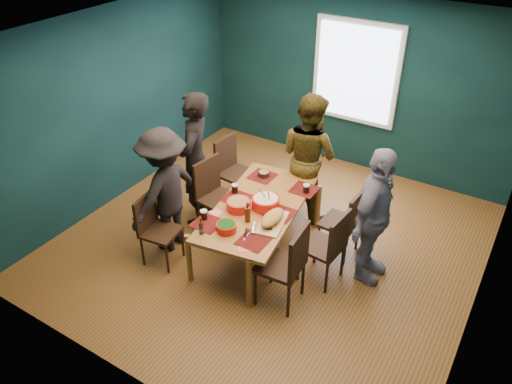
# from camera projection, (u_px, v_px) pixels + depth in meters

# --- Properties ---
(room) EXTENTS (5.01, 5.01, 2.71)m
(room) POSITION_uv_depth(u_px,v_px,m) (284.00, 141.00, 6.00)
(room) COLOR brown
(room) RESTS_ON ground
(dining_table) EXTENTS (1.21, 1.99, 0.71)m
(dining_table) POSITION_uv_depth(u_px,v_px,m) (258.00, 210.00, 6.04)
(dining_table) COLOR #96632D
(dining_table) RESTS_ON floor
(chair_left_far) EXTENTS (0.50, 0.50, 1.00)m
(chair_left_far) POSITION_uv_depth(u_px,v_px,m) (232.00, 166.00, 7.06)
(chair_left_far) COLOR black
(chair_left_far) RESTS_ON floor
(chair_left_mid) EXTENTS (0.52, 0.52, 1.02)m
(chair_left_mid) POSITION_uv_depth(u_px,v_px,m) (214.00, 190.00, 6.51)
(chair_left_mid) COLOR black
(chair_left_mid) RESTS_ON floor
(chair_left_near) EXTENTS (0.46, 0.46, 0.91)m
(chair_left_near) POSITION_uv_depth(u_px,v_px,m) (154.00, 224.00, 5.99)
(chair_left_near) COLOR black
(chair_left_near) RESTS_ON floor
(chair_right_far) EXTENTS (0.44, 0.44, 0.94)m
(chair_right_far) POSITION_uv_depth(u_px,v_px,m) (347.00, 219.00, 6.05)
(chair_right_far) COLOR black
(chair_right_far) RESTS_ON floor
(chair_right_mid) EXTENTS (0.47, 0.47, 0.97)m
(chair_right_mid) POSITION_uv_depth(u_px,v_px,m) (330.00, 243.00, 5.64)
(chair_right_mid) COLOR black
(chair_right_mid) RESTS_ON floor
(chair_right_near) EXTENTS (0.50, 0.50, 1.03)m
(chair_right_near) POSITION_uv_depth(u_px,v_px,m) (289.00, 261.00, 5.32)
(chair_right_near) COLOR black
(chair_right_near) RESTS_ON floor
(person_far_left) EXTENTS (0.67, 0.80, 1.86)m
(person_far_left) POSITION_uv_depth(u_px,v_px,m) (195.00, 160.00, 6.50)
(person_far_left) COLOR black
(person_far_left) RESTS_ON floor
(person_back) EXTENTS (1.02, 0.89, 1.77)m
(person_back) POSITION_uv_depth(u_px,v_px,m) (309.00, 156.00, 6.69)
(person_back) COLOR black
(person_back) RESTS_ON floor
(person_right) EXTENTS (0.45, 1.01, 1.71)m
(person_right) POSITION_uv_depth(u_px,v_px,m) (374.00, 217.00, 5.57)
(person_right) COLOR silver
(person_right) RESTS_ON floor
(person_near_left) EXTENTS (0.67, 1.10, 1.65)m
(person_near_left) POSITION_uv_depth(u_px,v_px,m) (165.00, 191.00, 6.08)
(person_near_left) COLOR black
(person_near_left) RESTS_ON floor
(bowl_salad) EXTENTS (0.29, 0.29, 0.12)m
(bowl_salad) POSITION_uv_depth(u_px,v_px,m) (238.00, 205.00, 5.91)
(bowl_salad) COLOR red
(bowl_salad) RESTS_ON dining_table
(bowl_dumpling) EXTENTS (0.33, 0.33, 0.31)m
(bowl_dumpling) POSITION_uv_depth(u_px,v_px,m) (266.00, 202.00, 5.93)
(bowl_dumpling) COLOR red
(bowl_dumpling) RESTS_ON dining_table
(bowl_herbs) EXTENTS (0.23, 0.23, 0.10)m
(bowl_herbs) POSITION_uv_depth(u_px,v_px,m) (226.00, 227.00, 5.56)
(bowl_herbs) COLOR red
(bowl_herbs) RESTS_ON dining_table
(cutting_board) EXTENTS (0.37, 0.66, 0.14)m
(cutting_board) POSITION_uv_depth(u_px,v_px,m) (272.00, 219.00, 5.67)
(cutting_board) COLOR tan
(cutting_board) RESTS_ON dining_table
(small_bowl) EXTENTS (0.15, 0.15, 0.06)m
(small_bowl) POSITION_uv_depth(u_px,v_px,m) (264.00, 174.00, 6.56)
(small_bowl) COLOR black
(small_bowl) RESTS_ON dining_table
(beer_bottle_a) EXTENTS (0.06, 0.06, 0.22)m
(beer_bottle_a) POSITION_uv_depth(u_px,v_px,m) (201.00, 228.00, 5.51)
(beer_bottle_a) COLOR #461E0C
(beer_bottle_a) RESTS_ON dining_table
(beer_bottle_b) EXTENTS (0.07, 0.07, 0.26)m
(beer_bottle_b) POSITION_uv_depth(u_px,v_px,m) (248.00, 214.00, 5.68)
(beer_bottle_b) COLOR #461E0C
(beer_bottle_b) RESTS_ON dining_table
(cola_glass_a) EXTENTS (0.08, 0.08, 0.12)m
(cola_glass_a) POSITION_uv_depth(u_px,v_px,m) (204.00, 214.00, 5.74)
(cola_glass_a) COLOR black
(cola_glass_a) RESTS_ON dining_table
(cola_glass_b) EXTENTS (0.07, 0.07, 0.09)m
(cola_glass_b) POSITION_uv_depth(u_px,v_px,m) (270.00, 227.00, 5.57)
(cola_glass_b) COLOR black
(cola_glass_b) RESTS_ON dining_table
(cola_glass_c) EXTENTS (0.08, 0.08, 0.11)m
(cola_glass_c) POSITION_uv_depth(u_px,v_px,m) (306.00, 188.00, 6.21)
(cola_glass_c) COLOR black
(cola_glass_c) RESTS_ON dining_table
(cola_glass_d) EXTENTS (0.08, 0.08, 0.12)m
(cola_glass_d) POSITION_uv_depth(u_px,v_px,m) (235.00, 188.00, 6.21)
(cola_glass_d) COLOR black
(cola_glass_d) RESTS_ON dining_table
(napkin_a) EXTENTS (0.16, 0.16, 0.00)m
(napkin_a) POSITION_uv_depth(u_px,v_px,m) (283.00, 213.00, 5.87)
(napkin_a) COLOR #E97062
(napkin_a) RESTS_ON dining_table
(napkin_b) EXTENTS (0.18, 0.18, 0.00)m
(napkin_b) POSITION_uv_depth(u_px,v_px,m) (216.00, 213.00, 5.87)
(napkin_b) COLOR #E97062
(napkin_b) RESTS_ON dining_table
(napkin_c) EXTENTS (0.20, 0.20, 0.00)m
(napkin_c) POSITION_uv_depth(u_px,v_px,m) (245.00, 248.00, 5.34)
(napkin_c) COLOR #E97062
(napkin_c) RESTS_ON dining_table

